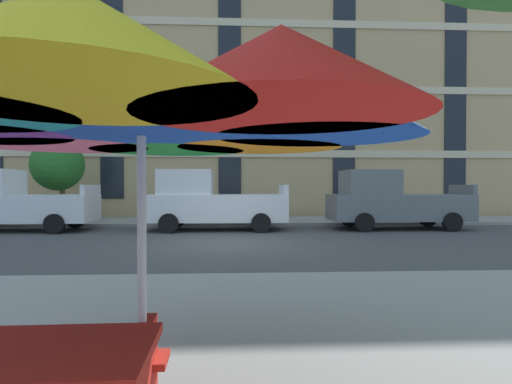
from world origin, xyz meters
The scene contains 8 objects.
ground_plane centered at (0.00, 0.00, 0.00)m, with size 120.00×120.00×0.00m, color #424244.
sidewalk_far centered at (0.00, 6.80, 0.06)m, with size 56.00×3.60×0.12m, color gray.
apartment_building centered at (0.00, 14.99, 8.00)m, with size 39.72×12.08×16.00m.
pickup_white centered at (-7.66, 3.70, 1.03)m, with size 5.10×2.12×2.20m.
pickup_white_midblock centered at (-0.69, 3.70, 1.03)m, with size 5.10×2.12×2.20m.
pickup_gray centered at (6.10, 3.70, 1.03)m, with size 5.10×2.12×2.20m.
street_tree_left centered at (-7.26, 6.63, 2.54)m, with size 2.21×2.29×3.62m.
patio_umbrella centered at (-0.43, -9.00, 2.18)m, with size 3.71×3.71×2.47m.
Camera 1 is at (0.17, -11.79, 1.64)m, focal length 29.67 mm.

